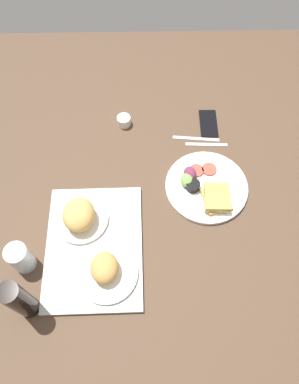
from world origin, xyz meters
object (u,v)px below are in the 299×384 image
(espresso_cup, at_px, (124,121))
(soda_bottle, at_px, (20,300))
(bread_plate_near, at_px, (106,270))
(serving_tray, at_px, (94,246))
(cell_phone, at_px, (209,123))
(fork, at_px, (206,144))
(knife, at_px, (196,138))
(plate_with_salad, at_px, (206,187))
(bread_plate_far, at_px, (79,216))
(drinking_glass, at_px, (21,258))

(espresso_cup, bearing_deg, soda_bottle, 158.70)
(bread_plate_near, bearing_deg, soda_bottle, 113.20)
(serving_tray, xyz_separation_m, bread_plate_near, (-0.10, -0.05, 0.04))
(soda_bottle, bearing_deg, cell_phone, -41.12)
(serving_tray, bearing_deg, fork, -45.09)
(knife, bearing_deg, bread_plate_near, 64.27)
(serving_tray, bearing_deg, cell_phone, -39.94)
(espresso_cup, relative_size, cell_phone, 0.39)
(plate_with_salad, bearing_deg, knife, 3.87)
(bread_plate_far, bearing_deg, espresso_cup, -17.90)
(serving_tray, height_order, plate_with_salad, plate_with_salad)
(bread_plate_far, xyz_separation_m, fork, (0.34, -0.48, -0.06))
(cell_phone, bearing_deg, knife, 143.50)
(drinking_glass, bearing_deg, bread_plate_far, -50.58)
(bread_plate_near, relative_size, soda_bottle, 0.92)
(plate_with_salad, xyz_separation_m, espresso_cup, (0.32, 0.31, 0.00))
(espresso_cup, bearing_deg, bread_plate_far, 162.10)
(bread_plate_near, xyz_separation_m, bread_plate_far, (0.19, 0.10, 0.01))
(bread_plate_far, distance_m, fork, 0.59)
(soda_bottle, distance_m, fork, 0.89)
(serving_tray, xyz_separation_m, soda_bottle, (-0.20, 0.19, 0.10))
(serving_tray, distance_m, bread_plate_near, 0.11)
(espresso_cup, distance_m, fork, 0.35)
(plate_with_salad, distance_m, knife, 0.24)
(cell_phone, bearing_deg, bread_plate_near, 148.29)
(plate_with_salad, relative_size, soda_bottle, 1.40)
(bread_plate_far, relative_size, plate_with_salad, 0.63)
(plate_with_salad, distance_m, fork, 0.21)
(bread_plate_far, distance_m, plate_with_salad, 0.48)
(serving_tray, relative_size, knife, 2.37)
(plate_with_salad, height_order, knife, plate_with_salad)
(serving_tray, bearing_deg, knife, -40.38)
(soda_bottle, relative_size, fork, 1.30)
(plate_with_salad, relative_size, espresso_cup, 5.54)
(soda_bottle, bearing_deg, espresso_cup, -21.30)
(espresso_cup, relative_size, fork, 0.33)
(knife, distance_m, cell_phone, 0.10)
(fork, height_order, cell_phone, cell_phone)
(fork, bearing_deg, knife, -34.30)
(drinking_glass, height_order, cell_phone, drinking_glass)
(bread_plate_near, xyz_separation_m, cell_phone, (0.63, -0.40, -0.04))
(fork, distance_m, cell_phone, 0.11)
(bread_plate_near, xyz_separation_m, plate_with_salad, (0.32, -0.36, -0.03))
(knife, bearing_deg, serving_tray, 55.56)
(bread_plate_far, bearing_deg, plate_with_salad, -74.21)
(bread_plate_near, relative_size, cell_phone, 1.41)
(serving_tray, bearing_deg, bread_plate_near, -153.82)
(serving_tray, height_order, fork, serving_tray)
(espresso_cup, bearing_deg, plate_with_salad, -135.76)
(fork, xyz_separation_m, cell_phone, (0.11, -0.02, 0.00))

